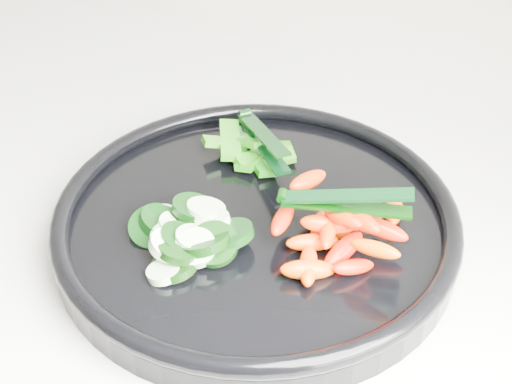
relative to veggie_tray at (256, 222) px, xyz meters
The scene contains 7 objects.
counter 0.68m from the veggie_tray, behind, with size 2.02×0.62×0.93m.
veggie_tray is the anchor object (origin of this frame).
cucumber_pile 0.07m from the veggie_tray, 117.50° to the right, with size 0.12×0.12×0.04m.
carrot_pile 0.08m from the veggie_tray, ahead, with size 0.13×0.16×0.05m.
pepper_pile 0.10m from the veggie_tray, 129.36° to the left, with size 0.10×0.08×0.04m.
tong_carrot 0.10m from the veggie_tray, ahead, with size 0.11×0.06×0.02m.
tong_pepper 0.10m from the veggie_tray, 121.66° to the left, with size 0.10×0.08×0.02m.
Camera 1 is at (0.77, 1.25, 1.38)m, focal length 50.00 mm.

